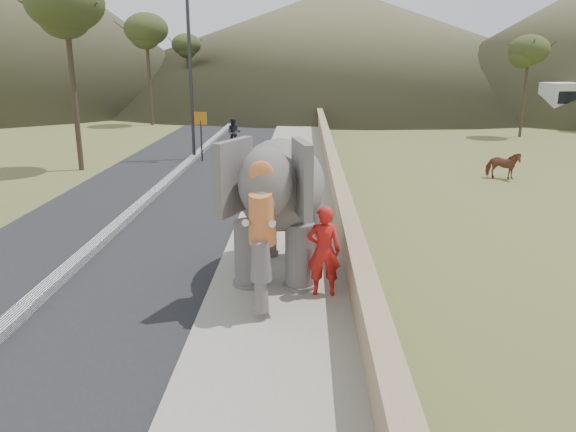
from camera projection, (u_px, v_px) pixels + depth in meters
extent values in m
plane|color=olive|center=(275.00, 327.00, 10.64)|extent=(160.00, 160.00, 0.00)
cube|color=black|center=(152.00, 198.00, 20.40)|extent=(7.00, 120.00, 0.03)
cube|color=black|center=(152.00, 195.00, 20.37)|extent=(0.35, 120.00, 0.22)
cube|color=#9E9687|center=(289.00, 197.00, 20.24)|extent=(3.00, 120.00, 0.15)
cube|color=tan|center=(335.00, 184.00, 20.06)|extent=(0.30, 120.00, 1.10)
cylinder|color=#2E2D32|center=(191.00, 77.00, 27.06)|extent=(0.16, 0.16, 8.00)
cylinder|color=#2D2D33|center=(201.00, 141.00, 27.31)|extent=(0.08, 0.08, 2.00)
cube|color=#BF7011|center=(200.00, 118.00, 27.01)|extent=(0.60, 0.05, 0.60)
imported|color=brown|center=(503.00, 165.00, 23.43)|extent=(1.51, 1.09, 1.16)
imported|color=#AEADB4|center=(537.00, 112.00, 45.31)|extent=(4.42, 2.25, 1.44)
cone|color=brown|center=(339.00, 42.00, 75.92)|extent=(80.00, 80.00, 14.00)
imported|color=red|center=(324.00, 251.00, 11.49)|extent=(0.70, 0.46, 1.91)
imported|color=maroon|center=(240.00, 143.00, 30.42)|extent=(0.75, 1.79, 0.91)
imported|color=black|center=(234.00, 132.00, 30.27)|extent=(0.80, 0.65, 1.55)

